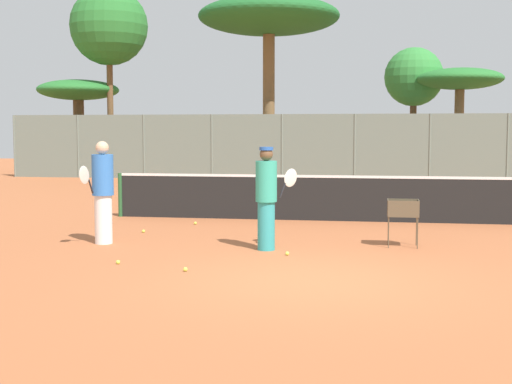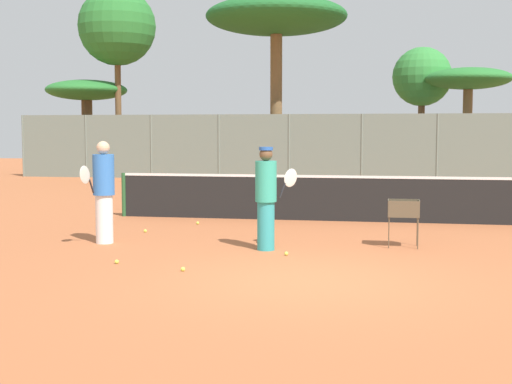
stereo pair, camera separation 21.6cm
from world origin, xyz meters
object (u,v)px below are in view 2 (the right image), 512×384
object	(u,v)px
player_white_outfit	(266,197)
parked_car	(429,163)
player_red_cap	(104,191)
tennis_net	(339,197)
ball_cart	(405,212)

from	to	relation	value
player_white_outfit	parked_car	distance (m)	21.09
player_white_outfit	player_red_cap	world-z (taller)	player_red_cap
player_red_cap	parked_car	xyz separation A→B (m)	(7.04, 20.53, -0.32)
player_white_outfit	tennis_net	bearing A→B (deg)	30.79
tennis_net	player_red_cap	xyz separation A→B (m)	(-4.11, -4.07, 0.42)
player_red_cap	parked_car	distance (m)	21.70
player_white_outfit	player_red_cap	bearing A→B (deg)	130.34
tennis_net	player_white_outfit	world-z (taller)	player_white_outfit
ball_cart	player_white_outfit	bearing A→B (deg)	-162.26
player_white_outfit	parked_car	size ratio (longest dim) A/B	0.43
parked_car	player_red_cap	bearing A→B (deg)	-108.93
tennis_net	player_white_outfit	size ratio (longest dim) A/B	5.85
tennis_net	player_red_cap	distance (m)	5.80
tennis_net	player_red_cap	world-z (taller)	player_red_cap
ball_cart	tennis_net	bearing A→B (deg)	112.11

